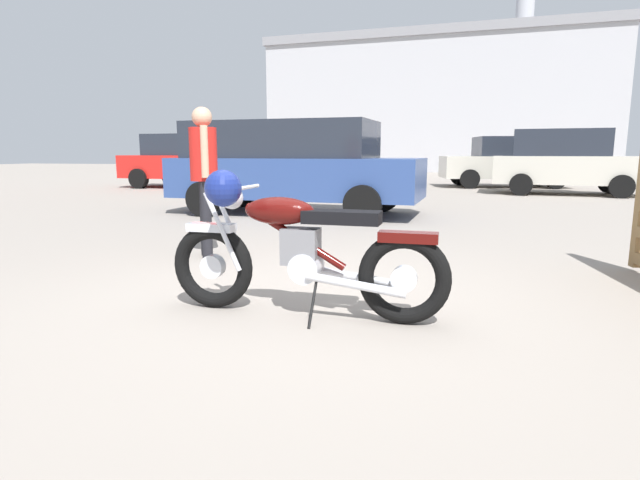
{
  "coord_description": "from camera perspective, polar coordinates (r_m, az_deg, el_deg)",
  "views": [
    {
      "loc": [
        1.03,
        -3.84,
        1.18
      ],
      "look_at": [
        0.11,
        -0.06,
        0.5
      ],
      "focal_mm": 28.58,
      "sensor_mm": 36.0,
      "label": 1
    }
  ],
  "objects": [
    {
      "name": "ground_plane",
      "position": [
        4.14,
        -1.31,
        -6.66
      ],
      "size": [
        80.0,
        80.0,
        0.0
      ],
      "primitive_type": "plane",
      "color": "gray"
    },
    {
      "name": "vintage_motorcycle",
      "position": [
        3.64,
        -2.79,
        -1.03
      ],
      "size": [
        2.08,
        0.74,
        1.07
      ],
      "rotation": [
        0.0,
        0.0,
        3.11
      ],
      "color": "black",
      "rests_on": "ground_plane"
    },
    {
      "name": "bystander",
      "position": [
        5.83,
        -12.88,
        8.05
      ],
      "size": [
        0.3,
        0.41,
        1.66
      ],
      "rotation": [
        0.0,
        0.0,
        0.53
      ],
      "color": "black",
      "rests_on": "ground_plane"
    },
    {
      "name": "red_hatchback_near",
      "position": [
        17.35,
        -13.71,
        8.8
      ],
      "size": [
        4.83,
        2.27,
        1.74
      ],
      "rotation": [
        0.0,
        0.0,
        3.06
      ],
      "color": "black",
      "rests_on": "ground_plane"
    },
    {
      "name": "white_estate_far",
      "position": [
        9.78,
        -3.28,
        8.45
      ],
      "size": [
        4.82,
        2.23,
        1.74
      ],
      "rotation": [
        0.0,
        0.0,
        -0.07
      ],
      "color": "black",
      "rests_on": "ground_plane"
    },
    {
      "name": "silver_sedan_mid",
      "position": [
        15.78,
        25.73,
        7.95
      ],
      "size": [
        4.06,
        2.15,
        1.78
      ],
      "rotation": [
        0.0,
        0.0,
        -0.11
      ],
      "color": "black",
      "rests_on": "ground_plane"
    },
    {
      "name": "dark_sedan_left",
      "position": [
        18.35,
        20.11,
        8.2
      ],
      "size": [
        4.42,
        2.43,
        1.67
      ],
      "rotation": [
        0.0,
        0.0,
        3.3
      ],
      "color": "black",
      "rests_on": "ground_plane"
    },
    {
      "name": "industrial_building",
      "position": [
        36.5,
        13.28,
        14.18
      ],
      "size": [
        21.29,
        14.07,
        16.5
      ],
      "rotation": [
        0.0,
        0.0,
        -0.08
      ],
      "color": "#B2B2B7",
      "rests_on": "ground_plane"
    }
  ]
}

